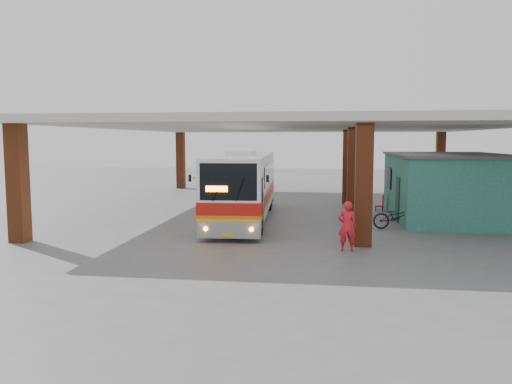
{
  "coord_description": "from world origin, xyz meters",
  "views": [
    {
      "loc": [
        1.6,
        -20.83,
        3.76
      ],
      "look_at": [
        -1.24,
        0.0,
        1.56
      ],
      "focal_mm": 35.0,
      "sensor_mm": 36.0,
      "label": 1
    }
  ],
  "objects_px": {
    "pedestrian": "(347,226)",
    "coach_bus": "(244,185)",
    "red_chair": "(381,203)",
    "motorcycle": "(397,217)"
  },
  "relations": [
    {
      "from": "red_chair",
      "to": "motorcycle",
      "type": "bearing_deg",
      "value": -85.63
    },
    {
      "from": "coach_bus",
      "to": "motorcycle",
      "type": "xyz_separation_m",
      "value": [
        6.82,
        -1.65,
        -1.11
      ]
    },
    {
      "from": "pedestrian",
      "to": "coach_bus",
      "type": "bearing_deg",
      "value": -59.11
    },
    {
      "from": "motorcycle",
      "to": "red_chair",
      "type": "relative_size",
      "value": 2.34
    },
    {
      "from": "motorcycle",
      "to": "pedestrian",
      "type": "relative_size",
      "value": 1.16
    },
    {
      "from": "pedestrian",
      "to": "red_chair",
      "type": "height_order",
      "value": "pedestrian"
    },
    {
      "from": "coach_bus",
      "to": "motorcycle",
      "type": "distance_m",
      "value": 7.11
    },
    {
      "from": "motorcycle",
      "to": "pedestrian",
      "type": "bearing_deg",
      "value": 150.83
    },
    {
      "from": "coach_bus",
      "to": "pedestrian",
      "type": "bearing_deg",
      "value": -57.18
    },
    {
      "from": "coach_bus",
      "to": "motorcycle",
      "type": "bearing_deg",
      "value": -16.91
    }
  ]
}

